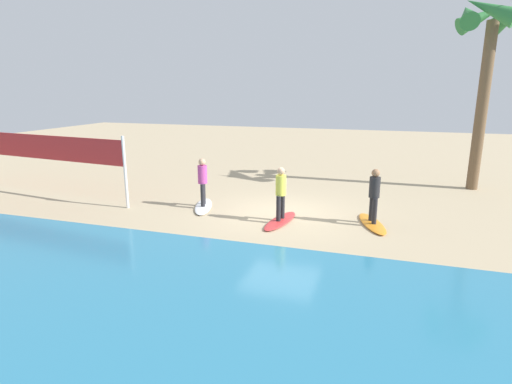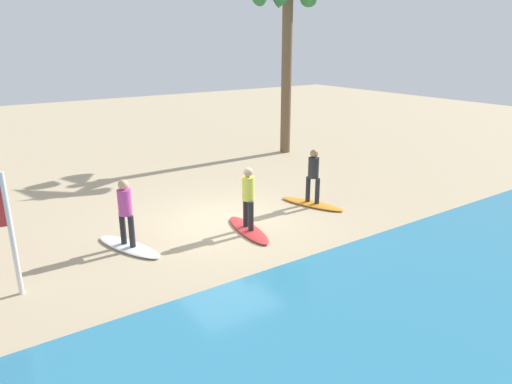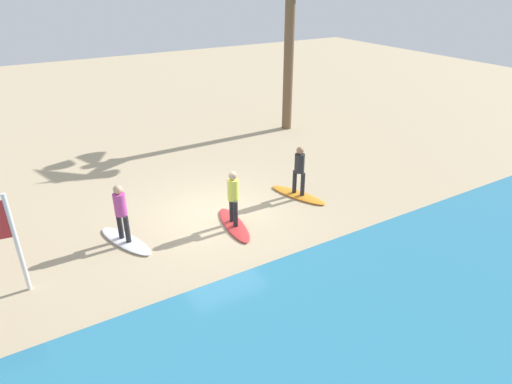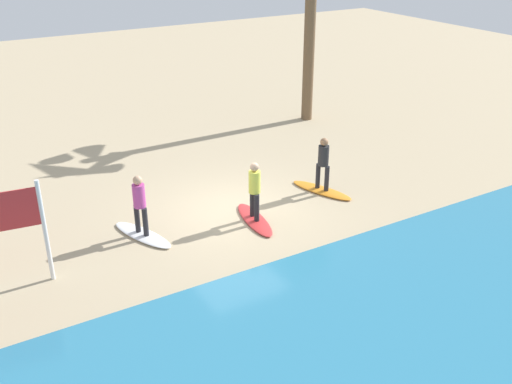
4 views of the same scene
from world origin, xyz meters
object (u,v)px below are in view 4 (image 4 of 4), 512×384
(surfer_orange, at_px, (323,160))
(surfboard_orange, at_px, (322,190))
(surfboard_red, at_px, (255,219))
(surfboard_white, at_px, (143,235))
(surfer_white, at_px, (139,201))
(surfer_red, at_px, (255,187))

(surfer_orange, bearing_deg, surfboard_orange, 90.00)
(surfboard_red, bearing_deg, surfboard_white, -95.92)
(surfer_orange, relative_size, surfer_white, 1.00)
(surfboard_orange, relative_size, surfer_red, 1.28)
(surfer_orange, xyz_separation_m, surfer_white, (5.69, -0.15, 0.00))
(surfboard_orange, height_order, surfer_red, surfer_red)
(surfboard_orange, xyz_separation_m, surfer_white, (5.69, -0.15, 0.99))
(surfer_white, bearing_deg, surfboard_red, 165.72)
(surfboard_white, bearing_deg, surfboard_orange, 68.89)
(surfboard_red, distance_m, surfer_white, 3.21)
(surfboard_white, bearing_deg, surfer_orange, 68.89)
(surfboard_white, distance_m, surfer_white, 0.99)
(surfboard_orange, height_order, surfboard_white, same)
(surfer_red, bearing_deg, surfer_white, -14.28)
(surfer_orange, distance_m, surfer_red, 2.79)
(surfboard_orange, bearing_deg, surfer_red, -96.73)
(surfboard_orange, distance_m, surfboard_red, 2.79)
(surfer_red, bearing_deg, surfboard_white, -14.28)
(surfboard_orange, xyz_separation_m, surfer_orange, (0.00, -0.00, 0.99))
(surfboard_red, xyz_separation_m, surfer_white, (2.96, -0.75, 0.99))
(surfer_red, bearing_deg, surfer_orange, -167.57)
(surfboard_white, xyz_separation_m, surfer_white, (0.00, 0.00, 0.99))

